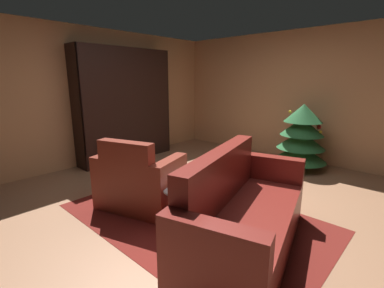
% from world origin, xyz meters
% --- Properties ---
extents(ground_plane, '(6.61, 6.61, 0.00)m').
position_xyz_m(ground_plane, '(0.00, 0.00, 0.00)').
color(ground_plane, '#9B6B4C').
extents(wall_back, '(5.49, 0.06, 2.50)m').
position_xyz_m(wall_back, '(0.00, 2.78, 1.25)').
color(wall_back, tan).
rests_on(wall_back, ground).
extents(wall_left, '(0.06, 5.62, 2.50)m').
position_xyz_m(wall_left, '(-2.71, 0.00, 1.25)').
color(wall_left, tan).
rests_on(wall_left, ground).
extents(area_rug, '(2.97, 1.89, 0.01)m').
position_xyz_m(area_rug, '(0.20, -0.45, 0.00)').
color(area_rug, maroon).
rests_on(area_rug, ground).
extents(bookshelf_unit, '(0.40, 1.97, 2.16)m').
position_xyz_m(bookshelf_unit, '(-2.44, 0.58, 1.06)').
color(bookshelf_unit, black).
rests_on(bookshelf_unit, ground).
extents(armchair_red, '(1.15, 0.94, 0.90)m').
position_xyz_m(armchair_red, '(-0.49, -0.71, 0.32)').
color(armchair_red, maroon).
rests_on(armchair_red, ground).
extents(couch_red, '(1.22, 2.01, 0.94)m').
position_xyz_m(couch_red, '(0.94, -0.56, 0.32)').
color(couch_red, maroon).
rests_on(couch_red, ground).
extents(coffee_table, '(0.79, 0.79, 0.41)m').
position_xyz_m(coffee_table, '(0.19, -0.42, 0.37)').
color(coffee_table, black).
rests_on(coffee_table, ground).
extents(book_stack_on_table, '(0.19, 0.16, 0.09)m').
position_xyz_m(book_stack_on_table, '(0.23, -0.41, 0.45)').
color(book_stack_on_table, red).
rests_on(book_stack_on_table, coffee_table).
extents(bottle_on_table, '(0.07, 0.07, 0.22)m').
position_xyz_m(bottle_on_table, '(0.09, -0.23, 0.49)').
color(bottle_on_table, '#215A2C').
rests_on(bottle_on_table, coffee_table).
extents(decorated_tree, '(0.91, 0.91, 1.17)m').
position_xyz_m(decorated_tree, '(0.37, 2.20, 0.59)').
color(decorated_tree, brown).
rests_on(decorated_tree, ground).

